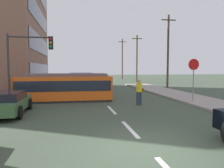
{
  "coord_description": "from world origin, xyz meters",
  "views": [
    {
      "loc": [
        -2.22,
        -6.18,
        2.4
      ],
      "look_at": [
        0.49,
        8.53,
        1.3
      ],
      "focal_mm": 35.08,
      "sensor_mm": 36.0,
      "label": 1
    }
  ],
  "objects_px": {
    "pedestrian_crossing": "(139,90)",
    "stop_sign": "(194,71)",
    "traffic_light_mast": "(27,55)",
    "parked_sedan_furthest": "(48,83)",
    "utility_pole_far": "(137,58)",
    "parked_sedan_mid": "(6,103)",
    "city_bus": "(83,80)",
    "parked_sedan_far": "(36,88)",
    "utility_pole_mid": "(168,50)",
    "streetcar_tram": "(65,87)",
    "utility_pole_distant": "(122,58)"
  },
  "relations": [
    {
      "from": "parked_sedan_furthest",
      "to": "stop_sign",
      "type": "xyz_separation_m",
      "value": [
        10.99,
        -13.32,
        1.57
      ]
    },
    {
      "from": "streetcar_tram",
      "to": "parked_sedan_far",
      "type": "xyz_separation_m",
      "value": [
        -2.64,
        3.96,
        -0.41
      ]
    },
    {
      "from": "utility_pole_mid",
      "to": "utility_pole_distant",
      "type": "distance_m",
      "value": 22.01
    },
    {
      "from": "streetcar_tram",
      "to": "parked_sedan_furthest",
      "type": "height_order",
      "value": "streetcar_tram"
    },
    {
      "from": "city_bus",
      "to": "pedestrian_crossing",
      "type": "relative_size",
      "value": 3.46
    },
    {
      "from": "traffic_light_mast",
      "to": "utility_pole_far",
      "type": "distance_m",
      "value": 25.27
    },
    {
      "from": "pedestrian_crossing",
      "to": "traffic_light_mast",
      "type": "distance_m",
      "value": 7.59
    },
    {
      "from": "traffic_light_mast",
      "to": "utility_pole_mid",
      "type": "height_order",
      "value": "utility_pole_mid"
    },
    {
      "from": "streetcar_tram",
      "to": "pedestrian_crossing",
      "type": "xyz_separation_m",
      "value": [
        4.83,
        -2.75,
        -0.09
      ]
    },
    {
      "from": "parked_sedan_far",
      "to": "parked_sedan_furthest",
      "type": "xyz_separation_m",
      "value": [
        0.34,
        6.66,
        -0.0
      ]
    },
    {
      "from": "traffic_light_mast",
      "to": "parked_sedan_mid",
      "type": "bearing_deg",
      "value": -100.55
    },
    {
      "from": "stop_sign",
      "to": "traffic_light_mast",
      "type": "height_order",
      "value": "traffic_light_mast"
    },
    {
      "from": "parked_sedan_far",
      "to": "stop_sign",
      "type": "relative_size",
      "value": 1.52
    },
    {
      "from": "parked_sedan_mid",
      "to": "parked_sedan_far",
      "type": "distance_m",
      "value": 8.34
    },
    {
      "from": "utility_pole_far",
      "to": "parked_sedan_mid",
      "type": "bearing_deg",
      "value": -120.64
    },
    {
      "from": "city_bus",
      "to": "utility_pole_distant",
      "type": "height_order",
      "value": "utility_pole_distant"
    },
    {
      "from": "parked_sedan_furthest",
      "to": "utility_pole_far",
      "type": "bearing_deg",
      "value": 33.66
    },
    {
      "from": "pedestrian_crossing",
      "to": "parked_sedan_mid",
      "type": "height_order",
      "value": "pedestrian_crossing"
    },
    {
      "from": "streetcar_tram",
      "to": "traffic_light_mast",
      "type": "bearing_deg",
      "value": -149.2
    },
    {
      "from": "utility_pole_mid",
      "to": "stop_sign",
      "type": "bearing_deg",
      "value": -106.24
    },
    {
      "from": "pedestrian_crossing",
      "to": "stop_sign",
      "type": "xyz_separation_m",
      "value": [
        3.86,
        0.05,
        1.25
      ]
    },
    {
      "from": "streetcar_tram",
      "to": "pedestrian_crossing",
      "type": "relative_size",
      "value": 4.04
    },
    {
      "from": "pedestrian_crossing",
      "to": "stop_sign",
      "type": "bearing_deg",
      "value": 0.77
    },
    {
      "from": "utility_pole_mid",
      "to": "utility_pole_far",
      "type": "bearing_deg",
      "value": 92.15
    },
    {
      "from": "utility_pole_distant",
      "to": "traffic_light_mast",
      "type": "bearing_deg",
      "value": -113.29
    },
    {
      "from": "streetcar_tram",
      "to": "utility_pole_far",
      "type": "height_order",
      "value": "utility_pole_far"
    },
    {
      "from": "parked_sedan_mid",
      "to": "utility_pole_mid",
      "type": "distance_m",
      "value": 19.95
    },
    {
      "from": "utility_pole_far",
      "to": "streetcar_tram",
      "type": "bearing_deg",
      "value": -120.13
    },
    {
      "from": "parked_sedan_mid",
      "to": "stop_sign",
      "type": "xyz_separation_m",
      "value": [
        11.51,
        1.68,
        1.57
      ]
    },
    {
      "from": "utility_pole_far",
      "to": "pedestrian_crossing",
      "type": "bearing_deg",
      "value": -106.48
    },
    {
      "from": "parked_sedan_far",
      "to": "utility_pole_distant",
      "type": "height_order",
      "value": "utility_pole_distant"
    },
    {
      "from": "city_bus",
      "to": "parked_sedan_furthest",
      "type": "height_order",
      "value": "city_bus"
    },
    {
      "from": "streetcar_tram",
      "to": "stop_sign",
      "type": "relative_size",
      "value": 2.34
    },
    {
      "from": "parked_sedan_mid",
      "to": "parked_sedan_furthest",
      "type": "xyz_separation_m",
      "value": [
        0.52,
        15.0,
        -0.0
      ]
    },
    {
      "from": "stop_sign",
      "to": "utility_pole_mid",
      "type": "bearing_deg",
      "value": 73.76
    },
    {
      "from": "streetcar_tram",
      "to": "city_bus",
      "type": "relative_size",
      "value": 1.17
    },
    {
      "from": "parked_sedan_mid",
      "to": "utility_pole_far",
      "type": "relative_size",
      "value": 0.53
    },
    {
      "from": "parked_sedan_mid",
      "to": "utility_pole_mid",
      "type": "relative_size",
      "value": 0.48
    },
    {
      "from": "stop_sign",
      "to": "utility_pole_mid",
      "type": "distance_m",
      "value": 11.85
    },
    {
      "from": "pedestrian_crossing",
      "to": "parked_sedan_furthest",
      "type": "relative_size",
      "value": 0.41
    },
    {
      "from": "traffic_light_mast",
      "to": "utility_pole_mid",
      "type": "relative_size",
      "value": 0.53
    },
    {
      "from": "streetcar_tram",
      "to": "utility_pole_mid",
      "type": "relative_size",
      "value": 0.78
    },
    {
      "from": "parked_sedan_far",
      "to": "stop_sign",
      "type": "bearing_deg",
      "value": -30.47
    },
    {
      "from": "parked_sedan_mid",
      "to": "utility_pole_distant",
      "type": "relative_size",
      "value": 0.48
    },
    {
      "from": "parked_sedan_furthest",
      "to": "traffic_light_mast",
      "type": "xyz_separation_m",
      "value": [
        0.04,
        -11.97,
        2.62
      ]
    },
    {
      "from": "parked_sedan_far",
      "to": "utility_pole_distant",
      "type": "distance_m",
      "value": 30.25
    },
    {
      "from": "pedestrian_crossing",
      "to": "parked_sedan_mid",
      "type": "distance_m",
      "value": 7.83
    },
    {
      "from": "parked_sedan_mid",
      "to": "parked_sedan_far",
      "type": "height_order",
      "value": "same"
    },
    {
      "from": "pedestrian_crossing",
      "to": "traffic_light_mast",
      "type": "height_order",
      "value": "traffic_light_mast"
    },
    {
      "from": "pedestrian_crossing",
      "to": "utility_pole_mid",
      "type": "bearing_deg",
      "value": 57.63
    }
  ]
}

